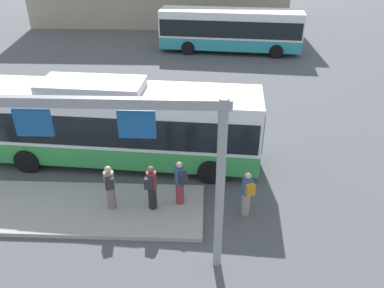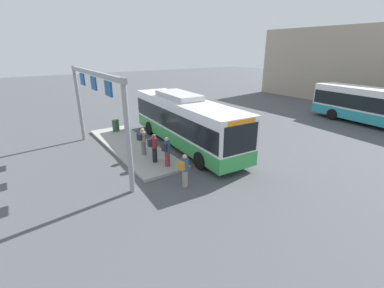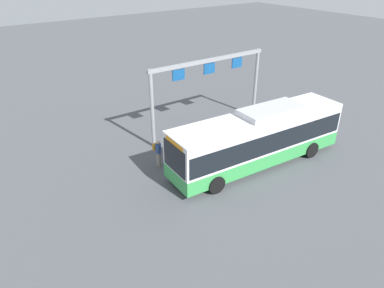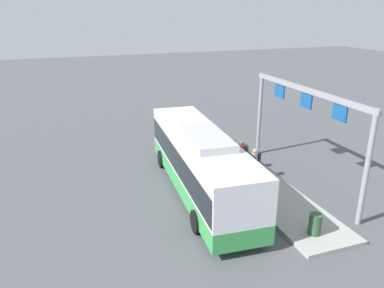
{
  "view_description": "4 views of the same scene",
  "coord_description": "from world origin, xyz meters",
  "px_view_note": "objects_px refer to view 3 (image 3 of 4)",
  "views": [
    {
      "loc": [
        3.5,
        -13.51,
        8.61
      ],
      "look_at": [
        2.99,
        -0.59,
        1.18
      ],
      "focal_mm": 36.0,
      "sensor_mm": 36.0,
      "label": 1
    },
    {
      "loc": [
        14.35,
        -9.34,
        6.28
      ],
      "look_at": [
        2.88,
        -1.42,
        1.2
      ],
      "focal_mm": 24.63,
      "sensor_mm": 36.0,
      "label": 2
    },
    {
      "loc": [
        14.16,
        13.06,
        11.25
      ],
      "look_at": [
        3.58,
        -1.66,
        1.71
      ],
      "focal_mm": 33.76,
      "sensor_mm": 36.0,
      "label": 3
    },
    {
      "loc": [
        -16.25,
        6.27,
        8.97
      ],
      "look_at": [
        3.28,
        -0.75,
        1.43
      ],
      "focal_mm": 35.44,
      "sensor_mm": 36.0,
      "label": 4
    }
  ],
  "objects_px": {
    "bus_main": "(258,136)",
    "person_waiting_near": "(192,142)",
    "person_waiting_far": "(217,130)",
    "person_boarding": "(158,152)",
    "person_waiting_mid": "(201,136)",
    "trash_bin": "(279,117)"
  },
  "relations": [
    {
      "from": "person_waiting_far",
      "to": "bus_main",
      "type": "bearing_deg",
      "value": -8.6
    },
    {
      "from": "person_waiting_mid",
      "to": "trash_bin",
      "type": "distance_m",
      "value": 7.1
    },
    {
      "from": "person_waiting_far",
      "to": "trash_bin",
      "type": "relative_size",
      "value": 1.86
    },
    {
      "from": "trash_bin",
      "to": "person_waiting_near",
      "type": "bearing_deg",
      "value": 0.41
    },
    {
      "from": "bus_main",
      "to": "person_boarding",
      "type": "height_order",
      "value": "bus_main"
    },
    {
      "from": "person_waiting_far",
      "to": "person_waiting_near",
      "type": "bearing_deg",
      "value": -96.33
    },
    {
      "from": "person_boarding",
      "to": "person_waiting_far",
      "type": "height_order",
      "value": "person_waiting_far"
    },
    {
      "from": "person_boarding",
      "to": "person_waiting_mid",
      "type": "relative_size",
      "value": 1.0
    },
    {
      "from": "bus_main",
      "to": "trash_bin",
      "type": "xyz_separation_m",
      "value": [
        -5.32,
        -3.0,
        -1.2
      ]
    },
    {
      "from": "person_waiting_near",
      "to": "person_waiting_far",
      "type": "height_order",
      "value": "same"
    },
    {
      "from": "bus_main",
      "to": "person_waiting_near",
      "type": "xyz_separation_m",
      "value": [
        2.69,
        -2.95,
        -0.76
      ]
    },
    {
      "from": "person_waiting_mid",
      "to": "trash_bin",
      "type": "relative_size",
      "value": 1.86
    },
    {
      "from": "person_waiting_mid",
      "to": "person_waiting_far",
      "type": "height_order",
      "value": "same"
    },
    {
      "from": "person_waiting_near",
      "to": "bus_main",
      "type": "bearing_deg",
      "value": 11.31
    },
    {
      "from": "bus_main",
      "to": "person_boarding",
      "type": "bearing_deg",
      "value": -29.72
    },
    {
      "from": "person_boarding",
      "to": "person_waiting_mid",
      "type": "xyz_separation_m",
      "value": [
        -3.16,
        -0.0,
        0.16
      ]
    },
    {
      "from": "bus_main",
      "to": "person_waiting_near",
      "type": "height_order",
      "value": "bus_main"
    },
    {
      "from": "person_boarding",
      "to": "person_waiting_near",
      "type": "distance_m",
      "value": 2.26
    },
    {
      "from": "person_waiting_far",
      "to": "person_waiting_mid",
      "type": "bearing_deg",
      "value": -103.12
    },
    {
      "from": "person_boarding",
      "to": "person_waiting_near",
      "type": "height_order",
      "value": "person_waiting_near"
    },
    {
      "from": "person_waiting_mid",
      "to": "person_boarding",
      "type": "bearing_deg",
      "value": -79.24
    },
    {
      "from": "person_waiting_near",
      "to": "trash_bin",
      "type": "xyz_separation_m",
      "value": [
        -8.01,
        -0.06,
        -0.44
      ]
    }
  ]
}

